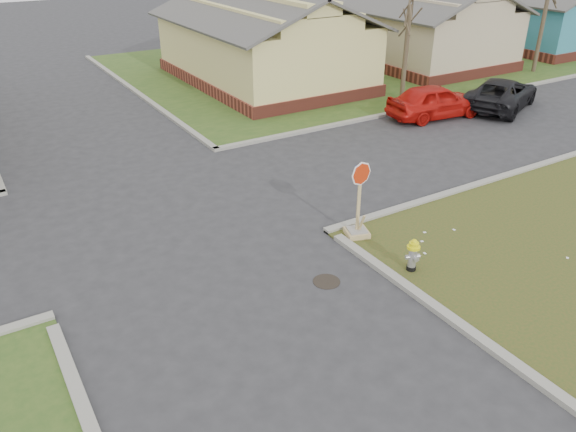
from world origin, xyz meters
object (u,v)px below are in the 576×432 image
stop_sign (358,220)px  red_sedan (435,101)px  fire_hydrant (413,253)px  dark_pickup (501,93)px

stop_sign → red_sedan: 11.27m
fire_hydrant → red_sedan: bearing=63.6°
dark_pickup → stop_sign: bearing=91.5°
stop_sign → dark_pickup: (12.69, 5.99, 0.17)m
fire_hydrant → red_sedan: red_sedan is taller
fire_hydrant → stop_sign: size_ratio=0.40×
stop_sign → dark_pickup: stop_sign is taller
red_sedan → fire_hydrant: bearing=140.0°
fire_hydrant → dark_pickup: dark_pickup is taller
stop_sign → red_sedan: stop_sign is taller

